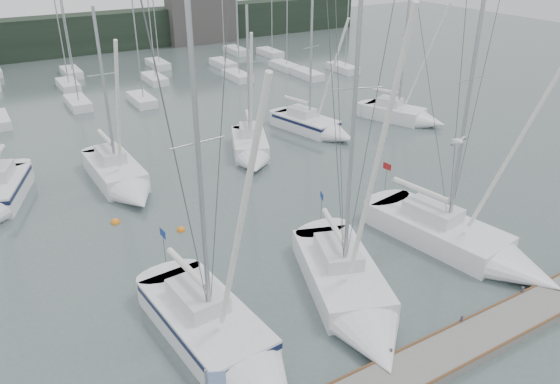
{
  "coord_description": "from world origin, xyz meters",
  "views": [
    {
      "loc": [
        -14.27,
        -16.02,
        15.81
      ],
      "look_at": [
        -1.72,
        5.0,
        3.73
      ],
      "focal_mm": 35.0,
      "sensor_mm": 36.0,
      "label": 1
    }
  ],
  "objects_px": {
    "sailboat_near_left": "(228,347)",
    "sailboat_mid_e": "(409,116)",
    "sailboat_mid_d": "(319,127)",
    "sailboat_near_center": "(355,302)",
    "buoy_c": "(115,223)",
    "sailboat_mid_b": "(123,181)",
    "sailboat_near_right": "(475,248)",
    "sailboat_mid_c": "(251,151)",
    "buoy_a": "(181,230)"
  },
  "relations": [
    {
      "from": "sailboat_mid_d",
      "to": "buoy_c",
      "type": "height_order",
      "value": "sailboat_mid_d"
    },
    {
      "from": "sailboat_near_left",
      "to": "buoy_a",
      "type": "relative_size",
      "value": 30.92
    },
    {
      "from": "sailboat_mid_c",
      "to": "sailboat_mid_e",
      "type": "relative_size",
      "value": 0.93
    },
    {
      "from": "sailboat_near_center",
      "to": "sailboat_mid_d",
      "type": "bearing_deg",
      "value": 78.97
    },
    {
      "from": "buoy_a",
      "to": "sailboat_mid_e",
      "type": "bearing_deg",
      "value": 17.2
    },
    {
      "from": "sailboat_mid_e",
      "to": "buoy_a",
      "type": "height_order",
      "value": "sailboat_mid_e"
    },
    {
      "from": "buoy_a",
      "to": "sailboat_mid_c",
      "type": "bearing_deg",
      "value": 40.7
    },
    {
      "from": "sailboat_mid_b",
      "to": "buoy_a",
      "type": "distance_m",
      "value": 7.18
    },
    {
      "from": "sailboat_near_right",
      "to": "sailboat_mid_b",
      "type": "height_order",
      "value": "sailboat_near_right"
    },
    {
      "from": "sailboat_near_left",
      "to": "sailboat_mid_e",
      "type": "bearing_deg",
      "value": 29.71
    },
    {
      "from": "sailboat_near_left",
      "to": "sailboat_near_center",
      "type": "xyz_separation_m",
      "value": [
        6.19,
        -0.26,
        -0.07
      ]
    },
    {
      "from": "sailboat_mid_c",
      "to": "buoy_c",
      "type": "xyz_separation_m",
      "value": [
        -11.48,
        -4.49,
        -0.59
      ]
    },
    {
      "from": "sailboat_mid_b",
      "to": "buoy_a",
      "type": "bearing_deg",
      "value": -81.18
    },
    {
      "from": "sailboat_mid_b",
      "to": "buoy_c",
      "type": "xyz_separation_m",
      "value": [
        -1.75,
        -4.23,
        -0.62
      ]
    },
    {
      "from": "sailboat_near_right",
      "to": "sailboat_mid_b",
      "type": "distance_m",
      "value": 22.15
    },
    {
      "from": "sailboat_near_left",
      "to": "sailboat_mid_d",
      "type": "height_order",
      "value": "sailboat_near_left"
    },
    {
      "from": "sailboat_near_left",
      "to": "sailboat_mid_d",
      "type": "xyz_separation_m",
      "value": [
        17.99,
        19.8,
        -0.06
      ]
    },
    {
      "from": "buoy_a",
      "to": "sailboat_near_center",
      "type": "bearing_deg",
      "value": -69.89
    },
    {
      "from": "sailboat_near_left",
      "to": "sailboat_mid_b",
      "type": "relative_size",
      "value": 1.22
    },
    {
      "from": "sailboat_near_center",
      "to": "sailboat_mid_c",
      "type": "bearing_deg",
      "value": 95.6
    },
    {
      "from": "sailboat_near_left",
      "to": "buoy_c",
      "type": "height_order",
      "value": "sailboat_near_left"
    },
    {
      "from": "sailboat_mid_d",
      "to": "buoy_a",
      "type": "relative_size",
      "value": 24.13
    },
    {
      "from": "sailboat_mid_b",
      "to": "buoy_a",
      "type": "xyz_separation_m",
      "value": [
        1.24,
        -7.05,
        -0.62
      ]
    },
    {
      "from": "sailboat_mid_e",
      "to": "sailboat_near_right",
      "type": "bearing_deg",
      "value": -146.55
    },
    {
      "from": "sailboat_mid_b",
      "to": "sailboat_mid_d",
      "type": "distance_m",
      "value": 17.16
    },
    {
      "from": "sailboat_near_left",
      "to": "sailboat_mid_b",
      "type": "distance_m",
      "value": 17.75
    },
    {
      "from": "sailboat_near_right",
      "to": "sailboat_near_left",
      "type": "bearing_deg",
      "value": 170.8
    },
    {
      "from": "sailboat_near_center",
      "to": "sailboat_mid_c",
      "type": "relative_size",
      "value": 1.44
    },
    {
      "from": "sailboat_mid_b",
      "to": "sailboat_mid_c",
      "type": "distance_m",
      "value": 9.74
    },
    {
      "from": "sailboat_near_right",
      "to": "buoy_a",
      "type": "height_order",
      "value": "sailboat_near_right"
    },
    {
      "from": "sailboat_near_left",
      "to": "sailboat_mid_d",
      "type": "bearing_deg",
      "value": 42.96
    },
    {
      "from": "sailboat_near_right",
      "to": "sailboat_mid_c",
      "type": "height_order",
      "value": "sailboat_near_right"
    },
    {
      "from": "sailboat_near_center",
      "to": "sailboat_near_right",
      "type": "bearing_deg",
      "value": 21.97
    },
    {
      "from": "sailboat_mid_d",
      "to": "sailboat_mid_e",
      "type": "bearing_deg",
      "value": -24.35
    },
    {
      "from": "sailboat_mid_d",
      "to": "sailboat_near_center",
      "type": "bearing_deg",
      "value": -134.14
    },
    {
      "from": "sailboat_near_left",
      "to": "sailboat_near_right",
      "type": "height_order",
      "value": "sailboat_near_right"
    },
    {
      "from": "sailboat_near_center",
      "to": "sailboat_near_right",
      "type": "relative_size",
      "value": 1.08
    },
    {
      "from": "sailboat_near_center",
      "to": "sailboat_mid_e",
      "type": "xyz_separation_m",
      "value": [
        20.29,
        18.46,
        0.02
      ]
    },
    {
      "from": "sailboat_near_right",
      "to": "buoy_a",
      "type": "relative_size",
      "value": 32.02
    },
    {
      "from": "buoy_c",
      "to": "buoy_a",
      "type": "bearing_deg",
      "value": -43.35
    },
    {
      "from": "buoy_c",
      "to": "sailboat_mid_b",
      "type": "bearing_deg",
      "value": 67.52
    },
    {
      "from": "sailboat_near_center",
      "to": "sailboat_near_right",
      "type": "height_order",
      "value": "sailboat_near_center"
    },
    {
      "from": "sailboat_near_left",
      "to": "sailboat_mid_e",
      "type": "distance_m",
      "value": 32.13
    },
    {
      "from": "sailboat_mid_c",
      "to": "sailboat_mid_d",
      "type": "bearing_deg",
      "value": 37.12
    },
    {
      "from": "sailboat_near_left",
      "to": "buoy_a",
      "type": "height_order",
      "value": "sailboat_near_left"
    },
    {
      "from": "sailboat_near_center",
      "to": "sailboat_mid_e",
      "type": "relative_size",
      "value": 1.34
    },
    {
      "from": "sailboat_mid_e",
      "to": "sailboat_mid_c",
      "type": "bearing_deg",
      "value": 158.0
    },
    {
      "from": "sailboat_near_center",
      "to": "sailboat_mid_b",
      "type": "distance_m",
      "value": 18.74
    },
    {
      "from": "sailboat_mid_b",
      "to": "sailboat_near_center",
      "type": "bearing_deg",
      "value": -74.9
    },
    {
      "from": "sailboat_near_center",
      "to": "sailboat_near_right",
      "type": "distance_m",
      "value": 8.19
    }
  ]
}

